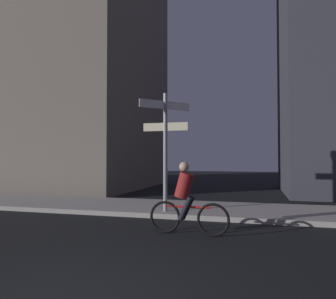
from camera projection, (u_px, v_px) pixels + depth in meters
sidewalk_kerb at (189, 209)px, 10.17m from camera, size 40.00×3.02×0.14m
signpost at (165, 141)px, 9.38m from camera, size 1.36×1.22×3.48m
cyclist at (186, 201)px, 7.05m from camera, size 1.82×0.34×1.61m
building_left_block at (41, 71)px, 20.10m from camera, size 13.96×9.71×14.52m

